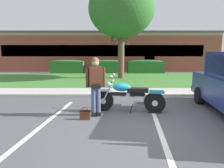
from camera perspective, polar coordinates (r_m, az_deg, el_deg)
name	(u,v)px	position (r m, az deg, el deg)	size (l,w,h in m)	color
ground_plane	(139,126)	(4.98, 8.17, -12.37)	(140.00, 140.00, 0.00)	#4C4C51
curb_strip	(128,95)	(8.15, 4.78, -3.37)	(60.00, 0.20, 0.12)	#B7B2A8
concrete_walk	(126,92)	(8.99, 4.31, -2.32)	(60.00, 1.50, 0.08)	#B7B2A8
grass_lawn	(121,79)	(13.58, 2.78, 1.53)	(60.00, 7.82, 0.06)	#3D752D
stall_stripe_0	(44,123)	(5.41, -19.58, -11.01)	(0.12, 4.40, 0.01)	silver
stall_stripe_1	(156,123)	(5.25, 13.10, -11.32)	(0.12, 4.40, 0.01)	silver
motorcycle	(131,97)	(6.00, 5.62, -3.79)	(2.24, 0.82, 1.18)	black
rider_person	(95,82)	(5.55, -5.10, 0.53)	(0.56, 0.36, 1.70)	black
handbag	(84,114)	(5.42, -8.25, -8.94)	(0.28, 0.13, 0.36)	#562D19
shade_tree	(121,10)	(14.04, 2.59, 21.19)	(4.51, 4.51, 6.70)	brown
hedge_left	(67,66)	(17.90, -13.33, 5.13)	(2.94, 0.90, 1.24)	#286028
hedge_center_left	(106,66)	(17.44, -1.84, 5.27)	(2.84, 0.90, 1.24)	#286028
hedge_center_right	(145,66)	(17.70, 9.78, 5.20)	(3.27, 0.90, 1.24)	#286028
brick_building	(103,52)	(23.22, -2.59, 9.51)	(23.34, 8.84, 3.97)	brown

